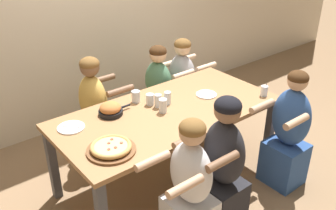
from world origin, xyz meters
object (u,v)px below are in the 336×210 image
Objects in this scene: drinking_glass_e at (168,99)px; diner_far_midright at (159,96)px; cocktail_glass_blue at (264,91)px; drinking_glass_d at (163,106)px; empty_plate_a at (206,94)px; diner_near_center at (222,170)px; drinking_glass_a at (150,100)px; skillet_bowl at (111,109)px; drinking_glass_b at (158,101)px; pizza_board_main at (111,148)px; empty_plate_b at (71,127)px; diner_far_midleft at (95,115)px; drinking_glass_c at (136,97)px; diner_near_midleft at (190,192)px; diner_near_right at (288,135)px; diner_far_right at (182,87)px.

drinking_glass_e is 0.78m from diner_far_midright.
cocktail_glass_blue is 1.00× the size of drinking_glass_d.
diner_near_center reaches higher than empty_plate_a.
drinking_glass_a is 0.16m from drinking_glass_e.
drinking_glass_b is (0.40, -0.14, 0.00)m from skillet_bowl.
pizza_board_main is 0.86m from diner_near_center.
drinking_glass_a reaches higher than empty_plate_b.
diner_near_center is at bearing -88.06° from drinking_glass_d.
diner_far_midright is at bearing 46.43° from drinking_glass_a.
diner_far_midleft reaches higher than cocktail_glass_blue.
diner_far_midleft is at bearing 119.65° from drinking_glass_c.
empty_plate_b is at bearing 161.24° from drinking_glass_d.
drinking_glass_d is 0.11× the size of diner_far_midleft.
diner_far_midleft is at bearing 119.44° from drinking_glass_a.
drinking_glass_d reaches higher than pizza_board_main.
diner_far_midright is at bearing 90.00° from diner_far_midleft.
diner_near_midleft reaches higher than pizza_board_main.
empty_plate_b is 1.78m from cocktail_glass_blue.
diner_near_center is 1.02× the size of diner_near_right.
diner_far_midright is at bearing -90.00° from diner_far_right.
drinking_glass_c is 1.05m from diner_near_center.
pizza_board_main is 3.07× the size of drinking_glass_b.
diner_near_center is (0.40, -0.95, -0.26)m from skillet_bowl.
diner_far_right is at bearing 32.03° from drinking_glass_a.
diner_far_midleft is (0.01, 1.41, 0.01)m from diner_near_midleft.
diner_far_midright reaches higher than empty_plate_b.
diner_near_right is (1.18, 0.00, 0.01)m from diner_near_midleft.
diner_near_right reaches higher than drinking_glass_c.
drinking_glass_e is 0.10× the size of diner_near_right.
empty_plate_b is 1.08m from diner_near_midleft.
diner_near_right is at bearing -30.70° from empty_plate_b.
pizza_board_main is 3.39× the size of drinking_glass_c.
diner_far_right reaches higher than diner_far_midright.
diner_far_right is (0.90, 0.40, -0.31)m from drinking_glass_c.
diner_far_midleft reaches higher than drinking_glass_d.
diner_near_center is 0.84m from diner_near_right.
pizza_board_main is 0.70m from drinking_glass_d.
drinking_glass_a is 0.99m from diner_near_midleft.
pizza_board_main is 0.76m from drinking_glass_b.
skillet_bowl is 2.44× the size of drinking_glass_d.
diner_near_center reaches higher than empty_plate_b.
empty_plate_b is 1.24m from diner_near_center.
diner_far_right reaches higher than drinking_glass_a.
pizza_board_main is 1.21m from empty_plate_a.
drinking_glass_c is at bearing 11.66° from skillet_bowl.
diner_far_midleft is (-0.29, 0.52, -0.28)m from drinking_glass_a.
skillet_bowl is 1.53× the size of empty_plate_a.
drinking_glass_d is 0.82m from diner_far_midleft.
diner_far_midright is at bearing 59.06° from drinking_glass_e.
drinking_glass_c is at bearing 102.81° from drinking_glass_d.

